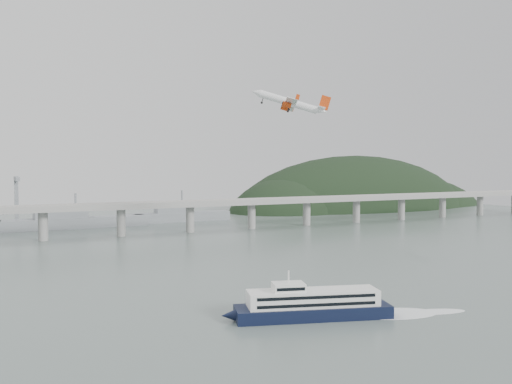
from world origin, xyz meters
TOP-DOWN VIEW (x-y plane):
  - ground at (0.00, 0.00)m, footprint 900.00×900.00m
  - bridge at (-1.15, 200.00)m, footprint 800.00×22.00m
  - headland at (285.18, 331.75)m, footprint 365.00×155.00m
  - ferry at (-21.87, -27.77)m, footprint 79.59×32.57m
  - airliner at (31.14, 76.28)m, footprint 38.86×36.88m

SIDE VIEW (x-z plane):
  - headland at x=285.18m, z-range -97.34..58.66m
  - ground at x=0.00m, z-range 0.00..0.00m
  - ferry at x=-21.87m, z-range -3.53..11.90m
  - bridge at x=-1.15m, z-range 5.70..29.60m
  - airliner at x=31.14m, z-range 73.87..88.98m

